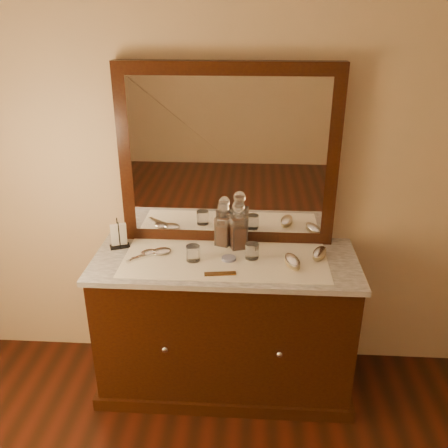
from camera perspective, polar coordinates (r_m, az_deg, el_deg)
The scene contains 18 objects.
dresser_cabinet at distance 2.81m, azimuth 0.13°, elevation -12.11°, with size 1.40×0.55×0.82m, color black.
dresser_plinth at distance 3.04m, azimuth 0.13°, elevation -17.75°, with size 1.46×0.59×0.08m, color black.
knob_left at distance 2.59m, azimuth -7.14°, elevation -14.76°, with size 0.04×0.04×0.04m, color silver.
knob_right at distance 2.56m, azimuth 6.69°, elevation -15.31°, with size 0.04×0.04×0.04m, color silver.
marble_top at distance 2.58m, azimuth 0.14°, elevation -4.47°, with size 1.44×0.59×0.03m, color white.
mirror_frame at distance 2.61m, azimuth 0.49°, elevation 8.12°, with size 1.20×0.08×1.00m, color black.
mirror_glass at distance 2.58m, azimuth 0.45°, elevation 7.91°, with size 1.06×0.01×0.86m, color white.
lace_runner at distance 2.55m, azimuth 0.11°, elevation -4.35°, with size 1.10×0.45×0.00m, color white.
pin_dish at distance 2.55m, azimuth 0.59°, elevation -4.18°, with size 0.08×0.08×0.01m, color silver.
comb at distance 2.41m, azimuth -0.47°, elevation -6.01°, with size 0.16×0.03×0.01m, color brown.
napkin_rack at distance 2.73m, azimuth -12.57°, elevation -1.45°, with size 0.13×0.10×0.16m.
decanter_left at distance 2.68m, azimuth -0.07°, elevation -0.49°, with size 0.10×0.10×0.26m.
decanter_right at distance 2.64m, azimuth 1.73°, elevation -0.67°, with size 0.11×0.11×0.28m.
brush_near at distance 2.51m, azimuth 8.24°, elevation -4.52°, with size 0.10×0.17×0.04m.
brush_far at distance 2.62m, azimuth 11.45°, elevation -3.51°, with size 0.11×0.16×0.04m.
hand_mirror_outer at distance 2.63m, azimuth -9.38°, elevation -3.54°, with size 0.16×0.18×0.02m.
hand_mirror_inner at distance 2.63m, azimuth -7.96°, elevation -3.39°, with size 0.22×0.18×0.02m.
tumblers at distance 2.54m, azimuth -0.16°, elevation -3.40°, with size 0.39×0.12×0.08m.
Camera 1 is at (0.14, -0.31, 2.07)m, focal length 37.90 mm.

